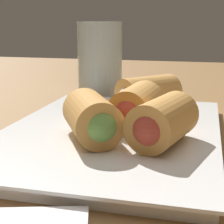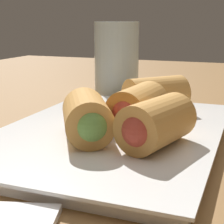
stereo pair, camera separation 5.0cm
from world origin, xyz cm
name	(u,v)px [view 1 (the left image)]	position (x,y,z in cm)	size (l,w,h in cm)	color
table_surface	(114,155)	(0.00, 0.00, 1.00)	(180.00, 140.00, 2.00)	olive
serving_plate	(112,134)	(2.21, 0.80, 2.76)	(34.69, 24.70, 1.50)	white
roll_front_left	(161,122)	(-2.62, -5.53, 5.96)	(9.41, 6.96, 4.92)	#D19347
roll_front_right	(136,107)	(3.58, -1.76, 5.96)	(9.23, 5.69, 4.92)	#D19347
roll_back_left	(92,119)	(-2.95, 1.59, 5.96)	(9.53, 8.33, 4.92)	#D19347
roll_back_right	(146,94)	(11.18, -1.73, 5.96)	(9.34, 9.15, 4.92)	#D19347
drinking_glass	(100,60)	(26.27, 9.12, 8.80)	(7.99, 7.99, 13.60)	silver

